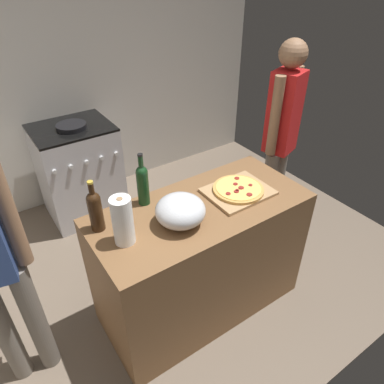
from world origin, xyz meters
name	(u,v)px	position (x,y,z in m)	size (l,w,h in m)	color
ground_plane	(151,255)	(0.00, 1.26, -0.01)	(3.98, 3.12, 0.02)	#6B5B4C
kitchen_wall_rear	(71,65)	(0.00, 2.57, 1.30)	(3.98, 0.10, 2.60)	#BCB7AD
counter	(200,259)	(0.06, 0.62, 0.44)	(1.36, 0.62, 0.88)	brown
cutting_board	(238,192)	(0.33, 0.61, 0.89)	(0.40, 0.32, 0.02)	tan
pizza	(238,189)	(0.33, 0.61, 0.91)	(0.32, 0.32, 0.03)	tan
mixing_bowl	(180,211)	(-0.13, 0.56, 0.97)	(0.28, 0.28, 0.17)	#B2B2B7
paper_towel_roll	(123,221)	(-0.45, 0.60, 1.02)	(0.11, 0.11, 0.28)	white
wine_bottle_amber	(95,209)	(-0.53, 0.78, 1.02)	(0.08, 0.08, 0.31)	#331E0F
wine_bottle_clear	(143,183)	(-0.21, 0.85, 1.03)	(0.07, 0.07, 0.34)	#143819
stove	(80,171)	(-0.22, 2.17, 0.45)	(0.67, 0.59, 0.94)	#B7B7BC
person_in_red	(281,134)	(1.05, 0.95, 0.97)	(0.37, 0.26, 1.67)	slate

